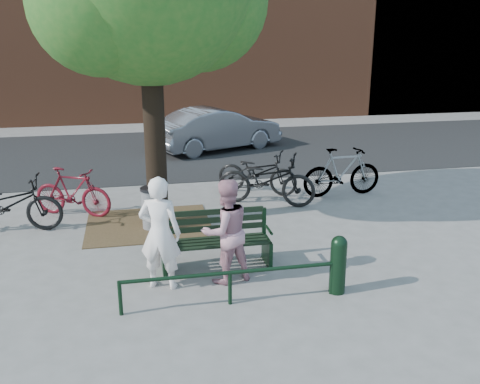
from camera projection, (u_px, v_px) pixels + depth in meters
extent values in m
plane|color=gray|center=(217.00, 268.00, 8.65)|extent=(90.00, 90.00, 0.00)
cube|color=brown|center=(149.00, 225.00, 10.52)|extent=(2.40, 2.00, 0.02)
cube|color=black|center=(173.00, 152.00, 16.60)|extent=(40.00, 7.00, 0.01)
cube|color=black|center=(164.00, 259.00, 8.42)|extent=(0.06, 0.52, 0.45)
cube|color=black|center=(162.00, 228.00, 8.51)|extent=(0.06, 0.06, 0.44)
cylinder|color=black|center=(163.00, 238.00, 8.21)|extent=(0.04, 0.36, 0.04)
cube|color=black|center=(267.00, 251.00, 8.74)|extent=(0.06, 0.52, 0.45)
cube|color=black|center=(264.00, 221.00, 8.83)|extent=(0.06, 0.06, 0.44)
cylinder|color=black|center=(269.00, 230.00, 8.53)|extent=(0.04, 0.36, 0.04)
cube|color=black|center=(216.00, 242.00, 8.52)|extent=(1.64, 0.46, 0.04)
cube|color=black|center=(214.00, 220.00, 8.65)|extent=(1.64, 0.03, 0.47)
cylinder|color=black|center=(120.00, 298.00, 7.17)|extent=(0.06, 0.06, 0.50)
cylinder|color=black|center=(230.00, 288.00, 7.45)|extent=(0.06, 0.06, 0.50)
cylinder|color=black|center=(332.00, 278.00, 7.74)|extent=(0.06, 0.06, 0.50)
cylinder|color=black|center=(230.00, 273.00, 7.39)|extent=(3.00, 0.06, 0.06)
cylinder|color=black|center=(154.00, 129.00, 10.00)|extent=(0.40, 0.40, 3.80)
sphere|color=#1F591B|center=(197.00, 0.00, 9.77)|extent=(2.60, 2.60, 2.60)
sphere|color=#1F591B|center=(100.00, 4.00, 8.82)|extent=(2.40, 2.40, 2.40)
imported|color=white|center=(160.00, 233.00, 7.78)|extent=(0.73, 0.60, 1.72)
imported|color=#C18493|center=(226.00, 231.00, 7.99)|extent=(0.93, 0.81, 1.61)
cylinder|color=black|center=(338.00, 268.00, 7.75)|extent=(0.24, 0.24, 0.77)
sphere|color=black|center=(339.00, 244.00, 7.64)|extent=(0.24, 0.24, 0.24)
cylinder|color=gray|center=(152.00, 210.00, 10.23)|extent=(0.37, 0.37, 0.77)
cylinder|color=black|center=(151.00, 189.00, 10.11)|extent=(0.40, 0.40, 0.05)
imported|color=black|center=(7.00, 204.00, 10.06)|extent=(2.08, 0.89, 1.06)
imported|color=#580C16|center=(72.00, 192.00, 10.90)|extent=(1.73, 1.14, 1.01)
imported|color=black|center=(266.00, 180.00, 11.59)|extent=(2.26, 1.60, 1.13)
imported|color=gray|center=(342.00, 172.00, 12.20)|extent=(1.90, 0.62, 1.13)
imported|color=black|center=(257.00, 172.00, 12.41)|extent=(1.98, 1.56, 1.01)
imported|color=slate|center=(217.00, 129.00, 16.76)|extent=(4.30, 2.85, 1.34)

